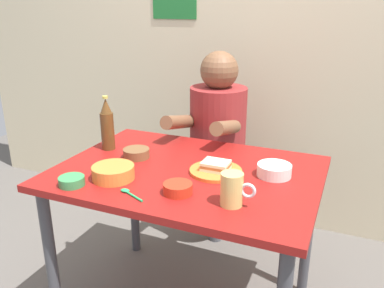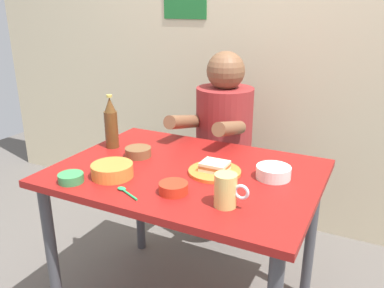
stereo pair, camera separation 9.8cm
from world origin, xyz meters
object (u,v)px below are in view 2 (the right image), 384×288
at_px(stool, 222,190).
at_px(plate_orange, 215,172).
at_px(sandwich, 215,166).
at_px(dining_table, 187,189).
at_px(beer_mug, 226,190).
at_px(person_seated, 223,124).
at_px(beer_bottle, 111,124).
at_px(condiment_bowl_brown, 138,152).

bearing_deg(stool, plate_orange, -71.30).
relative_size(stool, sandwich, 4.09).
distance_m(dining_table, beer_mug, 0.38).
bearing_deg(sandwich, plate_orange, -26.57).
distance_m(stool, plate_orange, 0.76).
xyz_separation_m(stool, sandwich, (0.21, -0.61, 0.42)).
bearing_deg(stool, person_seated, -90.00).
bearing_deg(plate_orange, person_seated, 109.03).
height_order(plate_orange, beer_bottle, beer_bottle).
bearing_deg(plate_orange, beer_bottle, 173.30).
xyz_separation_m(person_seated, beer_bottle, (-0.37, -0.53, 0.09)).
relative_size(person_seated, plate_orange, 3.27).
bearing_deg(beer_mug, beer_bottle, 156.81).
relative_size(stool, person_seated, 0.63).
distance_m(person_seated, plate_orange, 0.63).
relative_size(beer_mug, condiment_bowl_brown, 1.05).
bearing_deg(plate_orange, stool, 108.70).
bearing_deg(sandwich, person_seated, 109.03).
distance_m(sandwich, condiment_bowl_brown, 0.39).
xyz_separation_m(dining_table, condiment_bowl_brown, (-0.27, 0.04, 0.12)).
height_order(person_seated, sandwich, person_seated).
distance_m(stool, beer_mug, 1.03).
height_order(stool, beer_bottle, beer_bottle).
relative_size(plate_orange, beer_bottle, 0.84).
bearing_deg(sandwich, beer_mug, -58.62).
bearing_deg(person_seated, sandwich, -70.97).
xyz_separation_m(dining_table, person_seated, (-0.09, 0.62, 0.12)).
bearing_deg(stool, condiment_bowl_brown, -107.47).
bearing_deg(dining_table, person_seated, 97.90).
relative_size(dining_table, beer_mug, 8.73).
height_order(dining_table, stool, dining_table).
bearing_deg(sandwich, dining_table, -170.86).
height_order(plate_orange, beer_mug, beer_mug).
bearing_deg(beer_bottle, dining_table, -10.82).
height_order(stool, beer_mug, beer_mug).
distance_m(plate_orange, condiment_bowl_brown, 0.39).
bearing_deg(beer_mug, dining_table, 140.28).
height_order(stool, plate_orange, plate_orange).
relative_size(sandwich, beer_mug, 0.87).
bearing_deg(person_seated, beer_mug, -67.16).
relative_size(stool, plate_orange, 2.05).
relative_size(dining_table, person_seated, 1.53).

